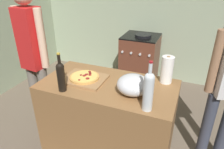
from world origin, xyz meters
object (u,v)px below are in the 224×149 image
Objects in this scene: wine_bottle_green at (148,90)px; stove at (140,60)px; pizza at (84,77)px; person_in_stripes at (33,54)px; mixing_bowl at (133,85)px; wine_bottle_dark at (61,75)px; paper_towel_roll at (167,70)px.

stove is at bearing 106.08° from wine_bottle_green.
wine_bottle_green reaches higher than stove.
pizza is 0.31× the size of stove.
person_in_stripes is at bearing -116.17° from stove.
mixing_bowl is (0.50, -0.07, 0.06)m from pizza.
wine_bottle_green reaches higher than wine_bottle_dark.
stove is 0.53× the size of person_in_stripes.
wine_bottle_dark reaches higher than paper_towel_roll.
stove is (-0.56, 1.95, -0.62)m from wine_bottle_green.
wine_bottle_dark reaches higher than stove.
pizza is 0.70m from person_in_stripes.
pizza is at bearing -93.58° from stove.
person_in_stripes is (-0.79, -1.61, 0.57)m from stove.
pizza is 0.73m from wine_bottle_green.
person_in_stripes reaches higher than paper_towel_roll.
wine_bottle_green is at bearing -46.83° from mixing_bowl.
person_in_stripes is at bearing 165.70° from wine_bottle_green.
paper_towel_roll is (0.73, 0.25, 0.10)m from pizza.
person_in_stripes is at bearing 171.51° from pizza.
stove is (0.19, 1.95, -0.59)m from wine_bottle_dark.
mixing_bowl is at bearing 133.17° from wine_bottle_green.
wine_bottle_green is 0.23× the size of person_in_stripes.
pizza is 1.02× the size of mixing_bowl.
wine_bottle_green is (0.75, 0.00, 0.02)m from wine_bottle_dark.
wine_bottle_green is at bearing -19.92° from pizza.
stove is at bearing 102.64° from mixing_bowl.
person_in_stripes reaches higher than pizza.
wine_bottle_green is 2.12m from stove.
mixing_bowl is at bearing 17.01° from wine_bottle_dark.
paper_towel_roll is at bearing 54.45° from mixing_bowl.
wine_bottle_green is 0.43× the size of stove.
wine_bottle_dark is 0.88× the size of wine_bottle_green.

